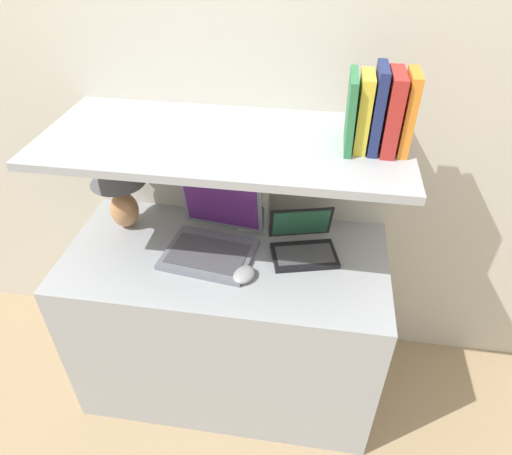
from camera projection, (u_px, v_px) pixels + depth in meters
The scene contains 15 objects.
ground_plane at pixel (218, 434), 1.96m from camera, with size 12.00×12.00×0.00m, color #9E8460.
wall_back at pixel (240, 107), 1.74m from camera, with size 6.00×0.05×2.40m.
desk at pixel (229, 322), 1.96m from camera, with size 1.23×0.59×0.75m.
back_riser at pixel (241, 238), 2.08m from camera, with size 1.23×0.04×1.19m.
shelf at pixel (224, 141), 1.52m from camera, with size 1.23×0.53×0.03m.
table_lamp at pixel (117, 177), 1.75m from camera, with size 0.21×0.21×0.35m.
laptop_large at pixel (213, 236), 1.74m from camera, with size 0.36×0.35×0.28m.
laptop_small at pixel (303, 244), 1.73m from camera, with size 0.28×0.26×0.17m.
computer_mouse at pixel (244, 275), 1.62m from camera, with size 0.10×0.12×0.04m.
router_box at pixel (254, 211), 1.84m from camera, with size 0.11×0.09×0.15m.
book_orange at pixel (408, 113), 1.36m from camera, with size 0.03×0.13×0.25m.
book_red at pixel (392, 113), 1.37m from camera, with size 0.04×0.15×0.24m.
book_navy at pixel (377, 109), 1.37m from camera, with size 0.03×0.14×0.26m.
book_yellow at pixel (363, 112), 1.38m from camera, with size 0.04×0.13×0.23m.
book_green at pixel (351, 112), 1.39m from camera, with size 0.03×0.17×0.23m.
Camera 1 is at (0.32, -0.98, 1.89)m, focal length 32.00 mm.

